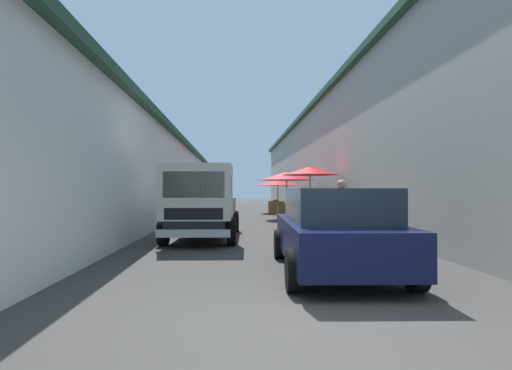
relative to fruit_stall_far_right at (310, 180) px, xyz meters
The scene contains 11 objects.
ground 3.68m from the fruit_stall_far_right, 44.53° to the left, with size 90.00×90.00×0.00m, color #3D3A38.
building_left_whitewash 10.31m from the fruit_stall_far_right, 63.92° to the left, with size 49.80×7.50×4.12m.
building_right_concrete 6.70m from the fruit_stall_far_right, 46.47° to the right, with size 49.80×7.50×6.10m.
fruit_stall_far_right is the anchor object (origin of this frame).
fruit_stall_near_right 8.76m from the fruit_stall_far_right, ahead, with size 2.75×2.75×2.12m.
fruit_stall_far_left 3.72m from the fruit_stall_far_right, ahead, with size 2.78×2.78×2.40m.
hatchback_car 8.62m from the fruit_stall_far_right, behind, with size 3.98×2.06×1.45m.
delivery_truck 5.95m from the fruit_stall_far_right, 138.21° to the left, with size 4.98×2.10×2.08m.
vendor_by_crates 5.96m from the fruit_stall_far_right, behind, with size 0.57×0.43×1.68m.
parked_scooter 6.67m from the fruit_stall_far_right, 42.74° to the left, with size 1.69×0.32×1.14m.
plastic_stool 5.79m from the fruit_stall_far_right, behind, with size 0.30×0.30×0.43m.
Camera 1 is at (-3.83, 0.78, 1.43)m, focal length 26.97 mm.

